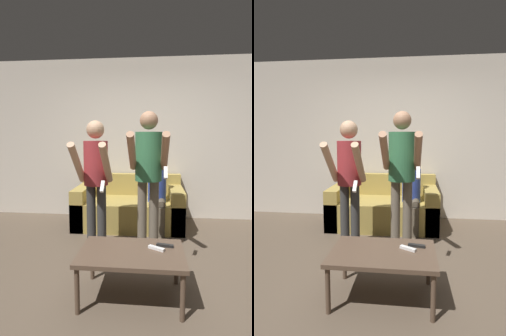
% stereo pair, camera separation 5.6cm
% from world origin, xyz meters
% --- Properties ---
extents(ground_plane, '(14.00, 14.00, 0.00)m').
position_xyz_m(ground_plane, '(0.00, 0.00, 0.00)').
color(ground_plane, brown).
extents(wall_back, '(6.40, 0.06, 2.70)m').
position_xyz_m(wall_back, '(0.00, 2.12, 1.35)').
color(wall_back, beige).
rests_on(wall_back, ground_plane).
extents(couch, '(1.65, 0.91, 0.78)m').
position_xyz_m(couch, '(-0.24, 1.63, 0.27)').
color(couch, '#AD9347').
rests_on(couch, ground_plane).
extents(person_standing_left, '(0.41, 0.64, 1.58)m').
position_xyz_m(person_standing_left, '(-0.55, 0.62, 0.96)').
color(person_standing_left, '#383838').
rests_on(person_standing_left, ground_plane).
extents(person_standing_right, '(0.43, 0.68, 1.68)m').
position_xyz_m(person_standing_right, '(0.08, 0.62, 1.04)').
color(person_standing_right, '#6B6051').
rests_on(person_standing_right, ground_plane).
extents(person_seated, '(0.27, 0.51, 1.15)m').
position_xyz_m(person_seated, '(0.19, 1.41, 0.63)').
color(person_seated, brown).
rests_on(person_seated, ground_plane).
extents(coffee_table, '(0.89, 0.60, 0.42)m').
position_xyz_m(coffee_table, '(-0.05, -0.27, 0.38)').
color(coffee_table, brown).
rests_on(coffee_table, ground_plane).
extents(remote_near, '(0.15, 0.11, 0.02)m').
position_xyz_m(remote_near, '(0.16, -0.22, 0.43)').
color(remote_near, white).
rests_on(remote_near, coffee_table).
extents(remote_far, '(0.15, 0.06, 0.02)m').
position_xyz_m(remote_far, '(0.24, -0.15, 0.43)').
color(remote_far, black).
rests_on(remote_far, coffee_table).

